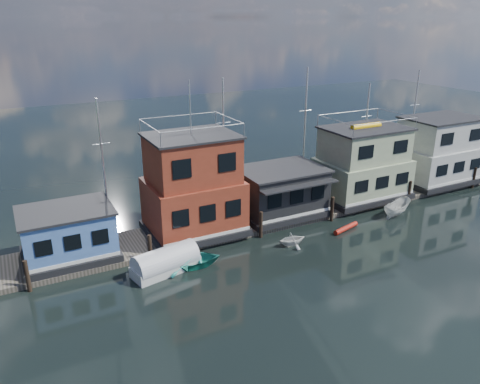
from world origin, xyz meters
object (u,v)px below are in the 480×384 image
motorboat (397,208)px  red_kayak (346,228)px  dinghy_white (292,239)px  houseboat_white (438,151)px  houseboat_blue (68,234)px  houseboat_red (193,187)px  houseboat_dark (280,191)px  tarp_runabout (166,262)px  houseboat_green (362,164)px  dinghy_teal (190,260)px

motorboat → red_kayak: bearing=78.9°
dinghy_white → houseboat_white: bearing=-70.4°
houseboat_blue → red_kayak: houseboat_blue is taller
houseboat_red → houseboat_white: bearing=0.0°
houseboat_red → dinghy_white: 8.60m
houseboat_blue → houseboat_white: size_ratio=0.76×
houseboat_dark → houseboat_white: houseboat_white is taller
houseboat_dark → motorboat: bearing=-25.7°
dinghy_white → tarp_runabout: bearing=91.6°
houseboat_white → motorboat: size_ratio=2.38×
houseboat_green → motorboat: size_ratio=2.38×
houseboat_white → red_kayak: houseboat_white is taller
houseboat_dark → dinghy_teal: size_ratio=1.69×
houseboat_red → dinghy_white: bearing=-41.2°
houseboat_red → red_kayak: (11.37, -4.89, -3.90)m
houseboat_red → tarp_runabout: bearing=-131.7°
houseboat_red → motorboat: houseboat_red is taller
houseboat_red → houseboat_dark: size_ratio=1.60×
houseboat_blue → motorboat: 27.22m
houseboat_blue → motorboat: size_ratio=1.81×
red_kayak → tarp_runabout: bearing=163.1°
red_kayak → houseboat_green: bearing=25.7°
tarp_runabout → dinghy_white: bearing=-16.1°
dinghy_teal → motorboat: 19.52m
houseboat_blue → dinghy_teal: 8.74m
houseboat_dark → tarp_runabout: (-11.94, -4.41, -1.71)m
houseboat_red → houseboat_green: size_ratio=1.41×
motorboat → houseboat_dark: bearing=49.4°
houseboat_blue → tarp_runabout: size_ratio=1.29×
houseboat_dark → houseboat_green: houseboat_green is taller
motorboat → tarp_runabout: bearing=74.9°
houseboat_white → dinghy_teal: (-29.22, -4.49, -3.08)m
dinghy_teal → houseboat_blue: bearing=71.4°
dinghy_white → dinghy_teal: bearing=91.1°
houseboat_green → dinghy_teal: 19.98m
houseboat_white → houseboat_blue: bearing=-180.0°
houseboat_white → dinghy_white: (-21.10, -5.16, -2.97)m
houseboat_dark → houseboat_white: (19.00, 0.02, 1.12)m
dinghy_white → red_kayak: bearing=-81.3°
houseboat_green → tarp_runabout: (-20.94, -4.43, -2.84)m
houseboat_red → houseboat_green: houseboat_red is taller
houseboat_red → tarp_runabout: houseboat_red is taller
houseboat_red → red_kayak: houseboat_red is taller
houseboat_blue → red_kayak: bearing=-13.2°
houseboat_green → dinghy_white: size_ratio=3.88×
houseboat_blue → houseboat_green: 26.53m
dinghy_white → dinghy_teal: size_ratio=0.49×
houseboat_white → houseboat_green: bearing=180.0°
motorboat → houseboat_green: bearing=-11.1°
houseboat_red → tarp_runabout: (-3.94, -4.43, -3.40)m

